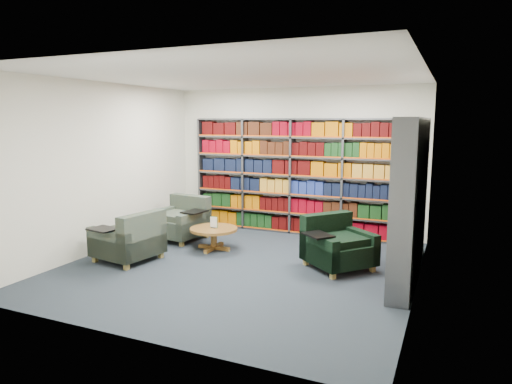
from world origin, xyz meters
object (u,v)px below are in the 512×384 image
at_px(chair_teal_front, 131,241).
at_px(coffee_table, 214,232).
at_px(chair_teal_left, 182,222).
at_px(chair_green_right, 335,246).

distance_m(chair_teal_front, coffee_table, 1.38).
relative_size(chair_teal_left, chair_teal_front, 0.98).
relative_size(chair_teal_left, chair_green_right, 0.89).
bearing_deg(chair_green_right, chair_teal_front, -161.77).
bearing_deg(chair_teal_front, coffee_table, 50.36).
bearing_deg(chair_teal_left, chair_teal_front, -89.00).
bearing_deg(coffee_table, chair_green_right, -2.07).
height_order(chair_green_right, chair_teal_front, chair_teal_front).
bearing_deg(chair_teal_left, chair_green_right, -9.54).
relative_size(chair_teal_front, coffee_table, 1.35).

